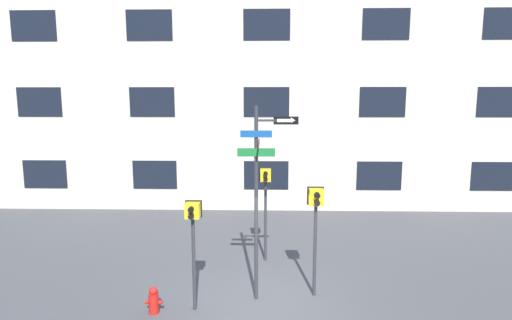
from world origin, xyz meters
TOP-DOWN VIEW (x-y plane):
  - ground_plane at (0.00, 0.00)m, footprint 60.00×60.00m
  - building_facade at (0.00, 8.45)m, footprint 24.00×0.64m
  - street_sign_pole at (-0.15, 0.34)m, footprint 1.38×0.83m
  - pedestrian_signal_left at (-1.61, -0.20)m, footprint 0.37×0.40m
  - pedestrian_signal_right at (1.18, 0.55)m, footprint 0.40×0.40m
  - pedestrian_signal_across at (-0.02, 2.67)m, footprint 0.36×0.40m
  - fire_hydrant at (-2.50, -0.38)m, footprint 0.38×0.22m

SIDE VIEW (x-z plane):
  - ground_plane at x=0.00m, z-range 0.00..0.00m
  - fire_hydrant at x=-2.50m, z-range -0.01..0.60m
  - pedestrian_signal_left at x=-1.61m, z-range 0.70..3.21m
  - pedestrian_signal_right at x=1.18m, z-range 0.77..3.45m
  - pedestrian_signal_across at x=-0.02m, z-range 0.76..3.54m
  - street_sign_pole at x=-0.15m, z-range 0.44..5.04m
  - building_facade at x=0.00m, z-range 0.00..12.42m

